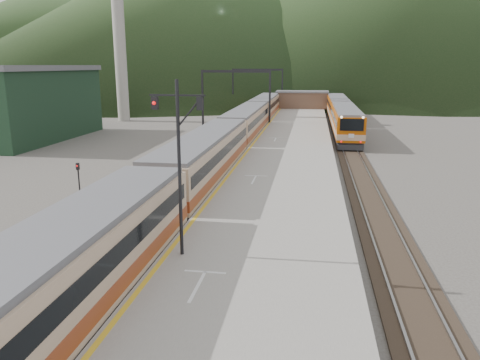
# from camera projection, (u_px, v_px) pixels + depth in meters

# --- Properties ---
(track_main) EXTENTS (2.60, 200.00, 0.23)m
(track_main) POSITION_uv_depth(u_px,v_px,m) (240.00, 147.00, 49.89)
(track_main) COLOR black
(track_main) RESTS_ON ground
(track_far) EXTENTS (2.60, 200.00, 0.23)m
(track_far) POSITION_uv_depth(u_px,v_px,m) (194.00, 146.00, 50.64)
(track_far) COLOR black
(track_far) RESTS_ON ground
(track_second) EXTENTS (2.60, 200.00, 0.23)m
(track_second) POSITION_uv_depth(u_px,v_px,m) (350.00, 150.00, 48.18)
(track_second) COLOR black
(track_second) RESTS_ON ground
(platform) EXTENTS (8.00, 100.00, 1.00)m
(platform) POSITION_uv_depth(u_px,v_px,m) (291.00, 148.00, 47.04)
(platform) COLOR gray
(platform) RESTS_ON ground
(gantry_near) EXTENTS (9.55, 0.25, 8.00)m
(gantry_near) POSITION_uv_depth(u_px,v_px,m) (236.00, 88.00, 63.40)
(gantry_near) COLOR black
(gantry_near) RESTS_ON ground
(gantry_far) EXTENTS (9.55, 0.25, 8.00)m
(gantry_far) POSITION_uv_depth(u_px,v_px,m) (257.00, 82.00, 87.39)
(gantry_far) COLOR black
(gantry_far) RESTS_ON ground
(warehouse) EXTENTS (14.50, 20.50, 8.60)m
(warehouse) POSITION_uv_depth(u_px,v_px,m) (7.00, 103.00, 54.96)
(warehouse) COLOR black
(warehouse) RESTS_ON ground
(smokestack) EXTENTS (1.80, 1.80, 30.00)m
(smokestack) POSITION_uv_depth(u_px,v_px,m) (118.00, 22.00, 70.71)
(smokestack) COLOR #9E998E
(smokestack) RESTS_ON ground
(station_shed) EXTENTS (9.40, 4.40, 3.10)m
(station_shed) POSITION_uv_depth(u_px,v_px,m) (302.00, 99.00, 84.93)
(station_shed) COLOR brown
(station_shed) RESTS_ON platform
(hill_a) EXTENTS (180.00, 180.00, 60.00)m
(hill_a) POSITION_uv_depth(u_px,v_px,m) (200.00, 12.00, 192.65)
(hill_a) COLOR #26451F
(hill_a) RESTS_ON ground
(hill_b) EXTENTS (220.00, 220.00, 75.00)m
(hill_b) POSITION_uv_depth(u_px,v_px,m) (365.00, 2.00, 218.84)
(hill_b) COLOR #26451F
(hill_b) RESTS_ON ground
(hill_d) EXTENTS (200.00, 200.00, 55.00)m
(hill_d) POSITION_uv_depth(u_px,v_px,m) (78.00, 29.00, 253.12)
(hill_d) COLOR #26451F
(hill_d) RESTS_ON ground
(main_train) EXTENTS (3.11, 85.19, 3.80)m
(main_train) POSITION_uv_depth(u_px,v_px,m) (231.00, 135.00, 44.21)
(main_train) COLOR tan
(main_train) RESTS_ON track_main
(second_train) EXTENTS (2.84, 38.66, 3.46)m
(second_train) POSITION_uv_depth(u_px,v_px,m) (341.00, 114.00, 65.23)
(second_train) COLOR #AC4804
(second_train) RESTS_ON track_second
(signal_mast) EXTENTS (2.20, 0.23, 7.07)m
(signal_mast) POSITION_uv_depth(u_px,v_px,m) (179.00, 151.00, 18.29)
(signal_mast) COLOR black
(signal_mast) RESTS_ON platform
(short_signal_b) EXTENTS (0.24, 0.19, 2.27)m
(short_signal_b) POSITION_uv_depth(u_px,v_px,m) (177.00, 162.00, 35.40)
(short_signal_b) COLOR black
(short_signal_b) RESTS_ON ground
(short_signal_c) EXTENTS (0.25, 0.21, 2.27)m
(short_signal_c) POSITION_uv_depth(u_px,v_px,m) (78.00, 175.00, 31.21)
(short_signal_c) COLOR black
(short_signal_c) RESTS_ON ground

